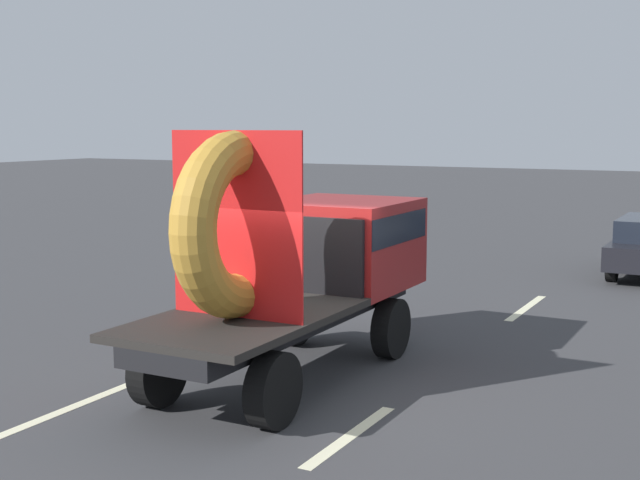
# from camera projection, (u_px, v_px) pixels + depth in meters

# --- Properties ---
(ground_plane) EXTENTS (120.00, 120.00, 0.00)m
(ground_plane) POSITION_uv_depth(u_px,v_px,m) (293.00, 388.00, 11.48)
(ground_plane) COLOR #38383A
(flatbed_truck) EXTENTS (2.02, 5.55, 3.47)m
(flatbed_truck) POSITION_uv_depth(u_px,v_px,m) (306.00, 256.00, 12.20)
(flatbed_truck) COLOR black
(flatbed_truck) RESTS_ON ground_plane
(lane_dash_left_near) EXTENTS (0.16, 2.82, 0.01)m
(lane_dash_left_near) POSITION_uv_depth(u_px,v_px,m) (70.00, 408.00, 10.67)
(lane_dash_left_near) COLOR beige
(lane_dash_left_near) RESTS_ON ground_plane
(lane_dash_left_far) EXTENTS (0.16, 2.29, 0.01)m
(lane_dash_left_far) POSITION_uv_depth(u_px,v_px,m) (350.00, 296.00, 17.69)
(lane_dash_left_far) COLOR beige
(lane_dash_left_far) RESTS_ON ground_plane
(lane_dash_right_near) EXTENTS (0.16, 2.18, 0.01)m
(lane_dash_right_near) POSITION_uv_depth(u_px,v_px,m) (351.00, 435.00, 9.72)
(lane_dash_right_near) COLOR beige
(lane_dash_right_near) RESTS_ON ground_plane
(lane_dash_right_far) EXTENTS (0.16, 2.55, 0.01)m
(lane_dash_right_far) POSITION_uv_depth(u_px,v_px,m) (526.00, 308.00, 16.54)
(lane_dash_right_far) COLOR beige
(lane_dash_right_far) RESTS_ON ground_plane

